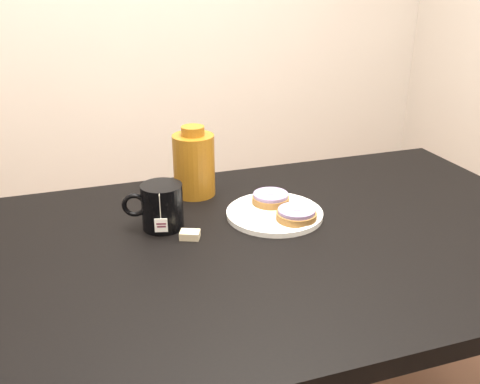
# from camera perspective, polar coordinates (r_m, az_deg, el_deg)

# --- Properties ---
(table) EXTENTS (1.40, 0.90, 0.75)m
(table) POSITION_cam_1_polar(r_m,az_deg,el_deg) (1.30, 4.93, -7.83)
(table) COLOR black
(table) RESTS_ON ground_plane
(plate) EXTENTS (0.24, 0.24, 0.02)m
(plate) POSITION_cam_1_polar(r_m,az_deg,el_deg) (1.34, 3.70, -2.23)
(plate) COLOR white
(plate) RESTS_ON table
(bagel_back) EXTENTS (0.10, 0.10, 0.03)m
(bagel_back) POSITION_cam_1_polar(r_m,az_deg,el_deg) (1.38, 3.29, -0.67)
(bagel_back) COLOR brown
(bagel_back) RESTS_ON plate
(bagel_front) EXTENTS (0.12, 0.12, 0.03)m
(bagel_front) POSITION_cam_1_polar(r_m,az_deg,el_deg) (1.30, 6.04, -2.40)
(bagel_front) COLOR brown
(bagel_front) RESTS_ON plate
(mug) EXTENTS (0.15, 0.12, 0.11)m
(mug) POSITION_cam_1_polar(r_m,az_deg,el_deg) (1.28, -8.40, -1.50)
(mug) COLOR black
(mug) RESTS_ON table
(teabag_pouch) EXTENTS (0.05, 0.05, 0.02)m
(teabag_pouch) POSITION_cam_1_polar(r_m,az_deg,el_deg) (1.24, -5.36, -4.57)
(teabag_pouch) COLOR #C6B793
(teabag_pouch) RESTS_ON table
(bagel_package) EXTENTS (0.12, 0.12, 0.19)m
(bagel_package) POSITION_cam_1_polar(r_m,az_deg,el_deg) (1.45, -4.94, 3.02)
(bagel_package) COLOR brown
(bagel_package) RESTS_ON table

